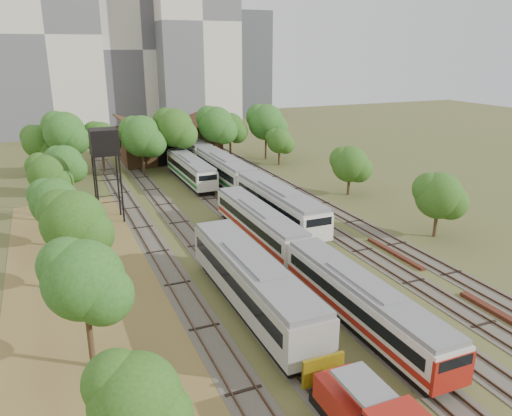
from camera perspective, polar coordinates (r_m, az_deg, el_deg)
name	(u,v)px	position (r m, az deg, el deg)	size (l,w,h in m)	color
ground	(377,315)	(37.84, 13.62, -11.77)	(240.00, 240.00, 0.00)	#475123
dry_grass_patch	(105,313)	(38.64, -16.84, -11.37)	(14.00, 60.00, 0.04)	brown
tracks	(241,214)	(57.65, -1.72, -0.72)	(24.60, 80.00, 0.19)	#4C473D
railcar_red_set	(301,256)	(41.97, 5.19, -5.47)	(2.79, 34.58, 3.44)	black
railcar_green_set	(225,171)	(69.64, -3.60, 4.30)	(3.24, 52.08, 4.02)	black
railcar_rear	(191,170)	(71.41, -7.48, 4.34)	(2.91, 16.08, 3.60)	black
old_grey_coach	(252,283)	(36.35, -0.42, -8.52)	(3.30, 18.00, 4.09)	black
water_tower	(104,144)	(56.04, -16.98, 7.02)	(2.95, 2.95, 10.21)	black
rail_pile_near	(512,321)	(39.96, 27.25, -11.46)	(0.61, 9.16, 0.31)	#502316
rail_pile_far	(394,253)	(48.40, 15.54, -5.00)	(0.49, 7.85, 0.26)	#502316
maintenance_shed	(169,142)	(87.51, -9.96, 7.38)	(16.45, 11.55, 7.58)	#382414
tree_band_left	(60,191)	(52.01, -21.53, 1.81)	(7.55, 66.72, 8.25)	#382616
tree_band_far	(176,129)	(79.22, -9.14, 8.88)	(38.19, 9.29, 9.80)	#382616
tree_band_right	(354,166)	(64.33, 11.11, 4.72)	(5.12, 40.24, 6.71)	#382616
tower_left	(44,35)	(120.96, -23.10, 17.73)	(22.00, 16.00, 42.00)	beige
tower_centre	(135,50)	(127.92, -13.62, 17.18)	(20.00, 18.00, 36.00)	#BAB7A8
tower_right	(192,22)	(123.00, -7.27, 20.31)	(18.00, 16.00, 48.00)	beige
tower_far_right	(244,64)	(146.52, -1.34, 16.11)	(12.00, 12.00, 28.00)	#42454A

